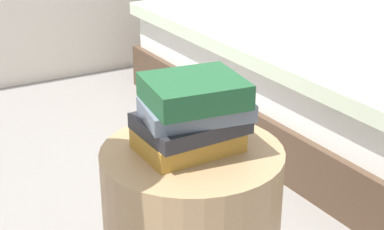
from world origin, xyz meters
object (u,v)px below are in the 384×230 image
side_table (192,227)px  book_slate (196,110)px  book_forest (195,90)px  bed (371,71)px  book_charcoal (190,123)px  book_ochre (188,140)px

side_table → book_slate: 0.34m
side_table → book_forest: size_ratio=2.06×
bed → book_charcoal: bearing=-154.7°
book_ochre → bed: bearing=26.2°
bed → book_slate: size_ratio=7.88×
book_ochre → book_charcoal: bearing=-30.7°
book_charcoal → book_slate: 0.05m
side_table → bed: bearing=27.8°
bed → book_charcoal: bed is taller
book_forest → book_ochre: bearing=119.2°
bed → side_table: bed is taller
side_table → book_ochre: size_ratio=1.93×
bed → book_charcoal: 1.55m
book_ochre → book_slate: bearing=-56.4°
book_slate → book_forest: size_ratio=1.13×
side_table → book_forest: book_forest is taller
side_table → book_ochre: bearing=116.1°
book_slate → book_forest: 0.05m
bed → book_forest: book_forest is taller
book_charcoal → book_slate: bearing=-64.2°
bed → book_forest: size_ratio=8.93×
book_charcoal → book_ochre: bearing=148.1°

